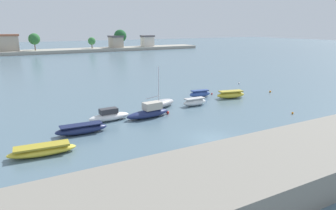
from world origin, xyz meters
TOP-DOWN VIEW (x-y plane):
  - ground_plane at (0.00, 0.00)m, footprint 400.00×400.00m
  - seawall_embankment at (0.00, -8.60)m, footprint 88.90×7.47m
  - moored_boat_0 at (-14.47, 3.79)m, footprint 5.46×1.94m
  - moored_boat_1 at (-10.36, 7.46)m, footprint 5.09×1.58m
  - moored_boat_2 at (-6.57, 10.33)m, footprint 4.76×1.71m
  - moored_boat_3 at (-2.13, 9.26)m, footprint 5.59×2.14m
  - moored_boat_4 at (0.87, 12.41)m, footprint 5.72×3.69m
  - moored_boat_5 at (5.54, 11.21)m, footprint 3.49×1.22m
  - moored_boat_6 at (9.05, 15.04)m, footprint 3.42×1.50m
  - moored_boat_7 at (12.61, 12.27)m, footprint 4.55×2.32m
  - mooring_buoy_0 at (0.43, 9.41)m, footprint 0.37×0.37m
  - mooring_buoy_1 at (13.59, 2.06)m, footprint 0.26×0.26m
  - mooring_buoy_2 at (11.61, 15.47)m, footprint 0.27×0.27m
  - mooring_buoy_3 at (20.67, 12.19)m, footprint 0.32×0.32m
  - mooring_buoy_4 at (21.35, 20.25)m, footprint 0.30×0.30m
  - distant_shoreline at (2.34, 105.44)m, footprint 131.61×10.83m

SIDE VIEW (x-z plane):
  - ground_plane at x=0.00m, z-range 0.00..0.00m
  - mooring_buoy_1 at x=13.59m, z-range 0.00..0.26m
  - mooring_buoy_2 at x=11.61m, z-range 0.00..0.27m
  - mooring_buoy_4 at x=21.35m, z-range 0.00..0.30m
  - mooring_buoy_3 at x=20.67m, z-range 0.00..0.32m
  - mooring_buoy_0 at x=0.43m, z-range 0.00..0.37m
  - moored_boat_0 at x=-14.47m, z-range -0.02..0.85m
  - moored_boat_1 at x=-10.36m, z-range -0.02..0.94m
  - moored_boat_5 at x=5.54m, z-range -0.02..1.00m
  - moored_boat_6 at x=9.05m, z-range -0.02..1.02m
  - moored_boat_4 at x=0.87m, z-range -2.17..3.21m
  - moored_boat_7 at x=12.61m, z-range -0.03..1.07m
  - moored_boat_2 at x=-6.57m, z-range -0.17..1.24m
  - moored_boat_3 at x=-2.13m, z-range -0.23..1.51m
  - seawall_embankment at x=0.00m, z-range 0.00..2.11m
  - distant_shoreline at x=2.34m, z-range -2.55..6.12m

